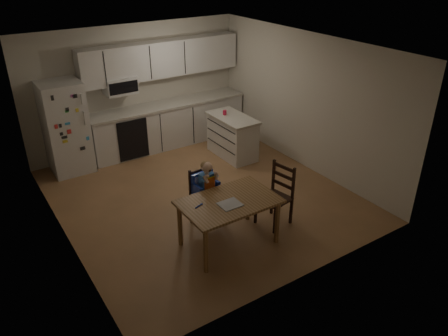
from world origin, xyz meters
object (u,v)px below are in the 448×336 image
chair_side (279,190)px  kitchen_island (232,136)px  refrigerator (66,128)px  dining_table (229,207)px  red_cup (225,112)px  chair_booster (206,186)px

chair_side → kitchen_island: bearing=151.5°
refrigerator → dining_table: refrigerator is taller
red_cup → refrigerator: bearing=161.1°
red_cup → chair_side: (-0.68, -2.50, -0.34)m
kitchen_island → dining_table: kitchen_island is taller
kitchen_island → chair_booster: (-1.69, -1.78, 0.22)m
kitchen_island → dining_table: size_ratio=0.85×
dining_table → chair_booster: (-0.00, 0.61, 0.03)m
dining_table → kitchen_island: bearing=54.8°
red_cup → dining_table: 3.05m
dining_table → refrigerator: bearing=108.8°
dining_table → chair_side: (0.94, 0.07, -0.08)m
dining_table → chair_side: 0.95m
refrigerator → chair_side: size_ratio=1.79×
chair_booster → kitchen_island: bearing=42.5°
chair_side → refrigerator: bearing=-159.0°
chair_booster → refrigerator: bearing=108.4°
kitchen_island → chair_side: bearing=-107.8°
kitchen_island → dining_table: bearing=-125.2°
dining_table → chair_booster: size_ratio=1.25×
kitchen_island → chair_side: (-0.74, -2.32, 0.12)m
chair_side → dining_table: bearing=-96.6°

